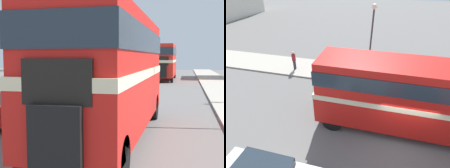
% 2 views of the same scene
% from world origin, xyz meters
% --- Properties ---
extents(ground_plane, '(120.00, 120.00, 0.00)m').
position_xyz_m(ground_plane, '(0.00, 0.00, 0.00)').
color(ground_plane, slate).
extents(double_decker_bus, '(2.46, 9.53, 4.09)m').
position_xyz_m(double_decker_bus, '(1.10, -0.00, 2.44)').
color(double_decker_bus, red).
rests_on(double_decker_bus, ground_plane).
extents(bus_distant, '(2.38, 9.97, 4.23)m').
position_xyz_m(bus_distant, '(0.99, 28.07, 2.52)').
color(bus_distant, red).
rests_on(bus_distant, ground_plane).
extents(car_parked_mid, '(1.74, 4.22, 1.42)m').
position_xyz_m(car_parked_mid, '(-3.83, 5.31, 0.74)').
color(car_parked_mid, silver).
rests_on(car_parked_mid, ground_plane).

